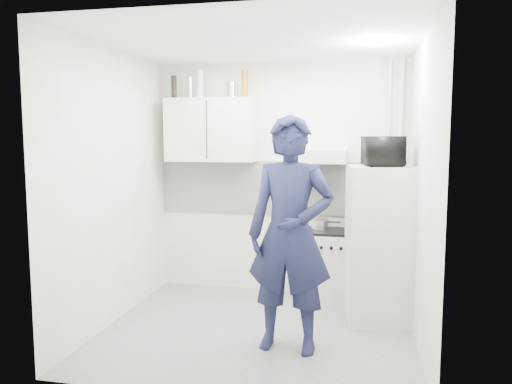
# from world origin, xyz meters

# --- Properties ---
(floor) EXTENTS (2.80, 2.80, 0.00)m
(floor) POSITION_xyz_m (0.00, 0.00, 0.00)
(floor) COLOR slate
(floor) RESTS_ON ground
(ceiling) EXTENTS (2.80, 2.80, 0.00)m
(ceiling) POSITION_xyz_m (0.00, 0.00, 2.60)
(ceiling) COLOR white
(ceiling) RESTS_ON wall_back
(wall_back) EXTENTS (2.80, 0.00, 2.80)m
(wall_back) POSITION_xyz_m (0.00, 1.25, 1.30)
(wall_back) COLOR white
(wall_back) RESTS_ON floor
(wall_left) EXTENTS (0.00, 2.60, 2.60)m
(wall_left) POSITION_xyz_m (-1.40, 0.00, 1.30)
(wall_left) COLOR white
(wall_left) RESTS_ON floor
(wall_right) EXTENTS (0.00, 2.60, 2.60)m
(wall_right) POSITION_xyz_m (1.40, 0.00, 1.30)
(wall_right) COLOR white
(wall_right) RESTS_ON floor
(person) EXTENTS (0.75, 0.52, 1.95)m
(person) POSITION_xyz_m (0.34, -0.32, 0.98)
(person) COLOR #161936
(person) RESTS_ON floor
(stove) EXTENTS (0.47, 0.47, 0.75)m
(stove) POSITION_xyz_m (0.57, 1.00, 0.37)
(stove) COLOR beige
(stove) RESTS_ON floor
(fridge) EXTENTS (0.70, 0.70, 1.50)m
(fridge) POSITION_xyz_m (1.10, 0.54, 0.75)
(fridge) COLOR beige
(fridge) RESTS_ON floor
(stove_top) EXTENTS (0.45, 0.45, 0.03)m
(stove_top) POSITION_xyz_m (0.57, 1.00, 0.76)
(stove_top) COLOR black
(stove_top) RESTS_ON stove
(saucepan) EXTENTS (0.18, 0.18, 0.10)m
(saucepan) POSITION_xyz_m (0.48, 1.05, 0.83)
(saucepan) COLOR silver
(saucepan) RESTS_ON stove_top
(microwave) EXTENTS (0.55, 0.41, 0.28)m
(microwave) POSITION_xyz_m (1.10, 0.54, 1.64)
(microwave) COLOR black
(microwave) RESTS_ON fridge
(bottle_a) EXTENTS (0.06, 0.06, 0.26)m
(bottle_a) POSITION_xyz_m (-1.19, 1.07, 2.33)
(bottle_a) COLOR black
(bottle_a) RESTS_ON upper_cabinet
(bottle_b) EXTENTS (0.06, 0.06, 0.24)m
(bottle_b) POSITION_xyz_m (-0.99, 1.07, 2.32)
(bottle_b) COLOR silver
(bottle_b) RESTS_ON upper_cabinet
(bottle_c) EXTENTS (0.08, 0.08, 0.32)m
(bottle_c) POSITION_xyz_m (-0.88, 1.07, 2.36)
(bottle_c) COLOR #B2B7BC
(bottle_c) RESTS_ON upper_cabinet
(canister_b) EXTENTS (0.09, 0.09, 0.17)m
(canister_b) POSITION_xyz_m (-0.51, 1.07, 2.29)
(canister_b) COLOR silver
(canister_b) RESTS_ON upper_cabinet
(bottle_e) EXTENTS (0.07, 0.07, 0.29)m
(bottle_e) POSITION_xyz_m (-0.37, 1.07, 2.35)
(bottle_e) COLOR brown
(bottle_e) RESTS_ON upper_cabinet
(upper_cabinet) EXTENTS (1.00, 0.35, 0.70)m
(upper_cabinet) POSITION_xyz_m (-0.75, 1.07, 1.85)
(upper_cabinet) COLOR beige
(upper_cabinet) RESTS_ON wall_back
(range_hood) EXTENTS (0.60, 0.50, 0.14)m
(range_hood) POSITION_xyz_m (0.45, 1.00, 1.57)
(range_hood) COLOR beige
(range_hood) RESTS_ON wall_back
(backsplash) EXTENTS (2.74, 0.03, 0.60)m
(backsplash) POSITION_xyz_m (0.00, 1.24, 1.20)
(backsplash) COLOR white
(backsplash) RESTS_ON wall_back
(pipe_a) EXTENTS (0.05, 0.05, 2.60)m
(pipe_a) POSITION_xyz_m (1.30, 1.17, 1.30)
(pipe_a) COLOR beige
(pipe_a) RESTS_ON floor
(pipe_b) EXTENTS (0.04, 0.04, 2.60)m
(pipe_b) POSITION_xyz_m (1.18, 1.17, 1.30)
(pipe_b) COLOR beige
(pipe_b) RESTS_ON floor
(ceiling_spot_fixture) EXTENTS (0.10, 0.10, 0.02)m
(ceiling_spot_fixture) POSITION_xyz_m (1.00, 0.20, 2.57)
(ceiling_spot_fixture) COLOR white
(ceiling_spot_fixture) RESTS_ON ceiling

